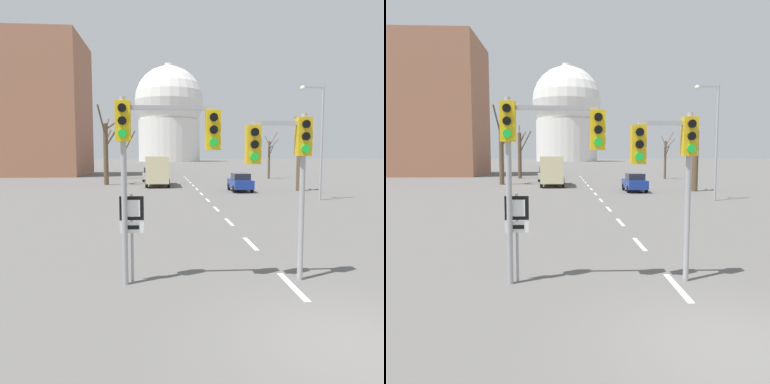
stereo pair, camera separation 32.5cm
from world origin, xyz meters
The scene contains 27 objects.
ground_plane centered at (0.00, 0.00, 0.00)m, with size 800.00×800.00×0.00m, color #5E5B59.
lane_stripe_0 centered at (0.00, 2.87, 0.00)m, with size 0.16×2.00×0.01m, color silver.
lane_stripe_1 centered at (0.00, 7.37, 0.00)m, with size 0.16×2.00×0.01m, color silver.
lane_stripe_2 centered at (0.00, 11.87, 0.00)m, with size 0.16×2.00×0.01m, color silver.
lane_stripe_3 centered at (0.00, 16.37, 0.00)m, with size 0.16×2.00×0.01m, color silver.
lane_stripe_4 centered at (0.00, 20.87, 0.00)m, with size 0.16×2.00×0.01m, color silver.
lane_stripe_5 centered at (0.00, 25.37, 0.00)m, with size 0.16×2.00×0.01m, color silver.
lane_stripe_6 centered at (0.00, 29.87, 0.00)m, with size 0.16×2.00×0.01m, color silver.
lane_stripe_7 centered at (0.00, 34.37, 0.00)m, with size 0.16×2.00×0.01m, color silver.
lane_stripe_8 centered at (0.00, 38.87, 0.00)m, with size 0.16×2.00×0.01m, color silver.
lane_stripe_9 centered at (0.00, 43.37, 0.00)m, with size 0.16×2.00×0.01m, color silver.
lane_stripe_10 centered at (0.00, 47.87, 0.00)m, with size 0.16×2.00×0.01m, color silver.
lane_stripe_11 centered at (0.00, 52.37, 0.00)m, with size 0.16×2.00×0.01m, color silver.
traffic_signal_near_left centered at (-3.33, 3.31, 3.49)m, with size 2.53×0.34×4.60m.
traffic_signal_centre_tall centered at (-0.11, 3.33, 3.20)m, with size 1.64×0.34×4.26m.
route_sign_post centered at (-3.94, 3.44, 1.52)m, with size 0.60×0.08×2.25m.
street_lamp_right centered at (7.83, 20.33, 4.95)m, with size 1.76×0.36×8.11m.
sedan_near_left centered at (3.70, 27.29, 0.83)m, with size 1.78×3.98×1.64m.
sedan_near_right centered at (-4.80, 41.69, 0.89)m, with size 1.94×4.53×1.77m.
sedan_mid_centre centered at (-4.54, 74.74, 0.82)m, with size 1.78×4.51×1.64m.
delivery_truck centered at (-3.79, 34.04, 1.70)m, with size 2.44×7.20×3.14m.
bare_tree_left_near centered at (-9.48, 36.11, 3.89)m, with size 2.27×3.46×8.63m.
bare_tree_right_near centered at (9.19, 27.47, 2.94)m, with size 1.50×2.22×6.66m.
bare_tree_left_far centered at (-8.74, 47.68, 3.55)m, with size 1.97×2.09×7.57m.
bare_tree_right_far centered at (11.65, 45.92, 3.04)m, with size 2.06×3.00×6.64m.
capitol_dome centered at (0.00, 212.49, 26.98)m, with size 39.21×39.21×55.38m.
apartment_block_left centered at (-25.05, 57.54, 10.90)m, with size 18.00×14.00×21.81m, color #9E664C.
Camera 2 is at (-2.81, -5.88, 3.20)m, focal length 35.00 mm.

